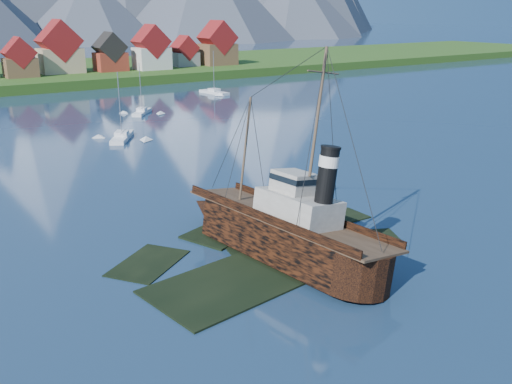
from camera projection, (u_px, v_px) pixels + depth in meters
ground at (260, 263)px, 55.19m from camera, size 1400.00×1400.00×0.00m
shoal at (262, 255)px, 57.94m from camera, size 31.71×21.24×1.14m
tugboat_wreck at (274, 228)px, 56.69m from camera, size 6.34×27.32×21.65m
sailboat_d at (142, 113)px, 133.27m from camera, size 7.43×8.34×12.23m
sailboat_e at (214, 93)px, 164.67m from camera, size 4.26×11.16×12.62m
sailboat_f at (122, 138)px, 107.29m from camera, size 7.70×10.05×13.07m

